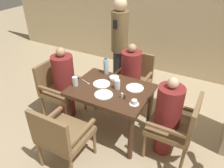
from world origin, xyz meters
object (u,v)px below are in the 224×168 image
object	(u,v)px
chair_right_side	(178,125)
chair_near_corner	(61,135)
plate_main_left	(102,84)
plate_main_right	(135,88)
diner_in_left_chair	(65,82)
plate_dessert_center	(104,95)
chair_left_side	(58,86)
glass_tall_near	(117,84)
diner_in_right_chair	(167,116)
standing_host	(120,44)
diner_in_far_chair	(131,76)
teacup_with_saucer	(134,102)
chair_far_side	(134,77)
bowl_small	(114,78)
water_bottle	(106,66)
glass_tall_mid	(75,81)

from	to	relation	value
chair_right_side	chair_near_corner	bearing A→B (deg)	-144.72
plate_main_left	plate_main_right	bearing A→B (deg)	15.31
diner_in_left_chair	plate_dessert_center	size ratio (longest dim) A/B	4.92
chair_left_side	plate_main_left	bearing A→B (deg)	2.85
glass_tall_near	diner_in_left_chair	bearing A→B (deg)	-177.13
diner_in_right_chair	standing_host	distance (m)	1.67
plate_main_right	plate_dessert_center	bearing A→B (deg)	-130.80
diner_in_far_chair	plate_main_right	world-z (taller)	diner_in_far_chair
plate_main_left	teacup_with_saucer	size ratio (longest dim) A/B	1.98
chair_far_side	glass_tall_near	bearing A→B (deg)	-84.12
diner_in_left_chair	chair_far_side	bearing A→B (deg)	45.51
chair_far_side	standing_host	distance (m)	0.65
chair_near_corner	plate_main_right	world-z (taller)	chair_near_corner
chair_left_side	diner_in_far_chair	distance (m)	1.17
chair_far_side	plate_main_right	size ratio (longest dim) A/B	3.72
chair_right_side	chair_near_corner	distance (m)	1.42
diner_in_right_chair	chair_near_corner	distance (m)	1.31
chair_far_side	plate_main_left	xyz separation A→B (m)	(-0.16, -0.78, 0.25)
chair_right_side	glass_tall_near	world-z (taller)	chair_right_side
chair_left_side	plate_main_right	bearing A→B (deg)	7.49
chair_right_side	diner_in_right_chair	xyz separation A→B (m)	(-0.14, 0.00, 0.08)
plate_dessert_center	chair_right_side	bearing A→B (deg)	10.50
bowl_small	glass_tall_near	distance (m)	0.25
glass_tall_near	chair_left_side	bearing A→B (deg)	-177.52
chair_far_side	plate_dessert_center	distance (m)	1.02
plate_main_right	glass_tall_near	bearing A→B (deg)	-150.33
chair_left_side	water_bottle	distance (m)	0.84
diner_in_left_chair	glass_tall_near	bearing A→B (deg)	2.87
plate_main_right	glass_tall_mid	size ratio (longest dim) A/B	1.84
diner_in_far_chair	plate_main_right	distance (m)	0.61
chair_near_corner	plate_main_right	size ratio (longest dim) A/B	3.72
plate_main_right	glass_tall_near	xyz separation A→B (m)	(-0.21, -0.12, 0.06)
teacup_with_saucer	bowl_small	bearing A→B (deg)	139.96
chair_right_side	chair_near_corner	world-z (taller)	same
diner_in_left_chair	glass_tall_mid	bearing A→B (deg)	-24.96
bowl_small	chair_far_side	bearing A→B (deg)	82.81
diner_in_far_chair	chair_near_corner	xyz separation A→B (m)	(-0.21, -1.50, -0.09)
standing_host	diner_in_far_chair	bearing A→B (deg)	-44.70
bowl_small	chair_near_corner	bearing A→B (deg)	-97.52
chair_left_side	diner_in_far_chair	world-z (taller)	diner_in_far_chair
chair_near_corner	plate_main_left	distance (m)	0.89
chair_right_side	standing_host	world-z (taller)	standing_host
diner_in_left_chair	standing_host	distance (m)	1.20
water_bottle	glass_tall_mid	bearing A→B (deg)	-112.44
diner_in_right_chair	plate_main_right	world-z (taller)	diner_in_right_chair
chair_left_side	plate_main_right	world-z (taller)	chair_left_side
diner_in_far_chair	plate_main_right	size ratio (longest dim) A/B	4.79
plate_dessert_center	bowl_small	distance (m)	0.42
diner_in_right_chair	chair_near_corner	world-z (taller)	diner_in_right_chair
chair_left_side	bowl_small	world-z (taller)	chair_left_side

